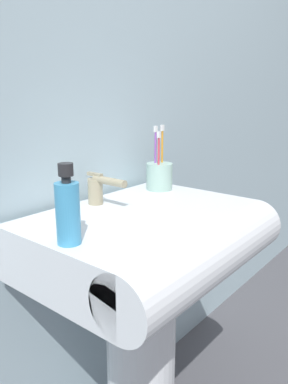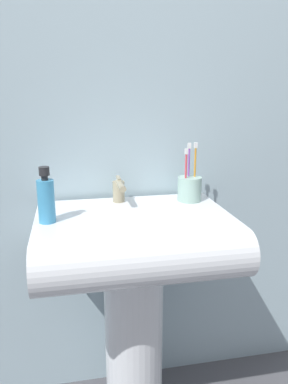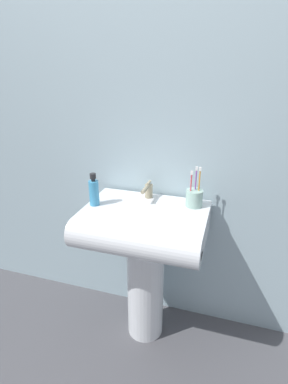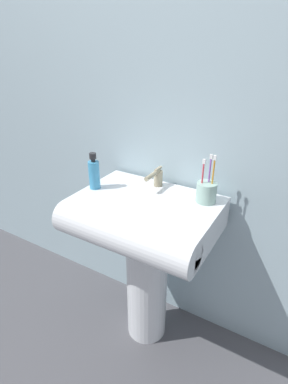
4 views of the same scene
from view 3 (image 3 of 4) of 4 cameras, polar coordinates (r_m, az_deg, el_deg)
ground_plane at (r=2.06m, az=0.25°, el=-24.58°), size 6.00×6.00×0.00m
wall_back at (r=1.67m, az=2.91°, el=11.77°), size 5.00×0.05×2.40m
sink_pedestal at (r=1.83m, az=0.27°, el=-17.27°), size 0.21×0.21×0.69m
sink_basin at (r=1.54m, az=-0.30°, el=-6.60°), size 0.64×0.49×0.15m
faucet at (r=1.66m, az=0.77°, el=0.38°), size 0.04×0.14×0.09m
toothbrush_cup at (r=1.59m, az=9.55°, el=-1.07°), size 0.09×0.09×0.22m
soap_bottle at (r=1.59m, az=-9.51°, el=0.06°), size 0.05×0.05×0.18m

